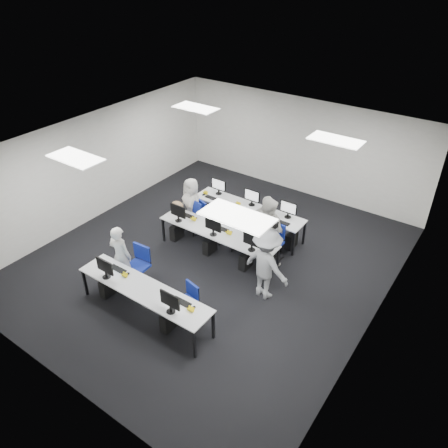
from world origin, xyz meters
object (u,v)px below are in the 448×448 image
Objects in this scene: chair_0 at (138,273)px; student_3 at (266,225)px; photographer at (266,264)px; chair_1 at (187,308)px; chair_6 at (239,230)px; chair_4 at (272,249)px; desk_mid at (218,233)px; chair_3 at (232,234)px; chair_5 at (202,220)px; student_0 at (121,256)px; student_2 at (192,204)px; chair_2 at (196,222)px; student_1 at (267,231)px; chair_7 at (270,245)px; desk_front at (144,291)px.

chair_0 is 0.60× the size of student_3.
photographer is (0.84, -1.41, 0.05)m from student_3.
chair_1 is (1.61, -0.21, -0.05)m from chair_0.
chair_4 is at bearing -35.69° from chair_6.
photographer reaches higher than chair_0.
chair_6 is at bearing 69.51° from chair_0.
chair_3 reaches higher than desk_mid.
chair_6 is (1.11, 0.17, -0.00)m from chair_5.
student_0 is 3.58m from student_3.
student_3 reaches higher than desk_mid.
student_0 reaches higher than chair_5.
chair_5 reaches higher than chair_1.
chair_1 is at bearing -90.26° from student_3.
student_3 is at bearing 42.27° from desk_mid.
desk_mid is at bearing 121.88° from chair_1.
chair_1 is at bearing -44.36° from student_2.
chair_2 is (-0.29, 2.54, -0.03)m from chair_0.
student_1 reaches higher than chair_4.
student_0 reaches higher than chair_7.
student_3 is (0.13, 2.97, 0.55)m from chair_1.
student_0 is 3.46m from student_1.
chair_2 is 2.12m from student_3.
chair_3 is at bearing 117.64° from chair_1.
student_3 is at bearing -50.33° from photographer.
chair_1 is 0.88× the size of chair_6.
chair_3 is at bearing -118.87° from chair_6.
chair_6 is at bearing 22.18° from chair_5.
student_0 reaches higher than chair_4.
chair_1 is (0.76, 0.44, -0.42)m from desk_front.
chair_3 reaches higher than chair_2.
student_2 is 3.32m from photographer.
student_3 is (-0.17, -0.00, 0.54)m from chair_7.
student_2 is at bearing -173.76° from student_3.
desk_front is at bearing 150.24° from student_0.
chair_3 is at bearing -168.93° from chair_7.
chair_5 is at bearing 179.56° from chair_4.
chair_5 is 2.27m from student_1.
chair_4 is (1.19, 0.64, -0.38)m from desk_mid.
student_0 is (-1.18, 0.50, 0.08)m from desk_front.
student_3 is at bearing -132.42° from student_0.
chair_2 is at bearing -13.55° from photographer.
desk_mid is at bearing -149.37° from chair_4.
chair_2 is 3.17m from photographer.
chair_7 reaches higher than desk_front.
chair_6 is at bearing 115.50° from chair_1.
chair_2 is at bearing -97.79° from student_0.
chair_1 is 3.16m from chair_6.
chair_3 is (-0.75, 2.77, 0.05)m from chair_1.
student_3 reaches higher than student_0.
student_1 is (2.26, -0.11, 0.61)m from chair_2.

